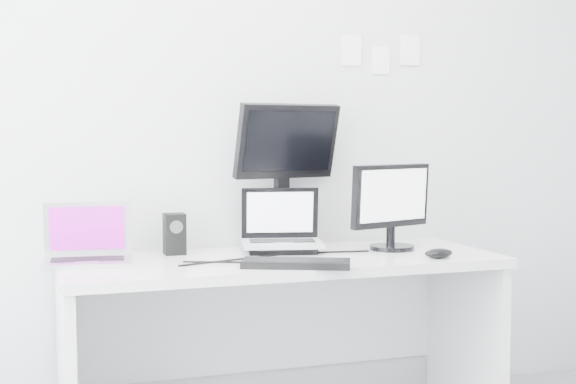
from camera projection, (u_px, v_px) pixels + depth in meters
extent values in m
plane|color=#B8BABD|center=(258.00, 108.00, 3.67)|extent=(3.60, 0.00, 3.60)
cube|color=silver|center=(282.00, 344.00, 3.41)|extent=(1.80, 0.70, 0.73)
cube|color=silver|center=(87.00, 233.00, 3.17)|extent=(0.36, 0.29, 0.25)
cube|color=black|center=(174.00, 234.00, 3.45)|extent=(0.11, 0.11, 0.17)
cube|color=#AFB2B6|center=(282.00, 220.00, 3.50)|extent=(0.39, 0.33, 0.28)
cube|color=black|center=(285.00, 174.00, 3.62)|extent=(0.51, 0.27, 0.66)
cube|color=black|center=(392.00, 206.00, 3.58)|extent=(0.46, 0.32, 0.39)
cube|color=black|center=(296.00, 263.00, 3.14)|extent=(0.44, 0.30, 0.03)
ellipsoid|color=black|center=(439.00, 253.00, 3.35)|extent=(0.13, 0.09, 0.04)
cube|color=white|center=(351.00, 51.00, 3.79)|extent=(0.10, 0.00, 0.14)
cube|color=white|center=(381.00, 60.00, 3.84)|extent=(0.09, 0.00, 0.13)
cube|color=white|center=(410.00, 50.00, 3.88)|extent=(0.10, 0.00, 0.14)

